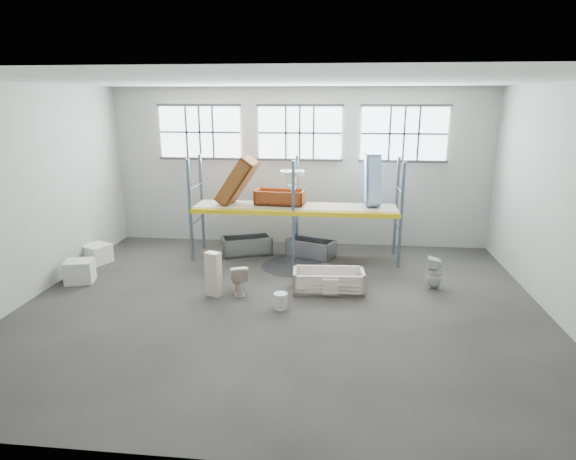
# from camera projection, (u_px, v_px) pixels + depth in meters

# --- Properties ---
(floor) EXTENTS (12.00, 10.00, 0.10)m
(floor) POSITION_uv_depth(u_px,v_px,m) (281.00, 307.00, 11.11)
(floor) COLOR #46423C
(floor) RESTS_ON ground
(ceiling) EXTENTS (12.00, 10.00, 0.10)m
(ceiling) POSITION_uv_depth(u_px,v_px,m) (280.00, 78.00, 9.75)
(ceiling) COLOR silver
(ceiling) RESTS_ON ground
(wall_back) EXTENTS (12.00, 0.10, 5.00)m
(wall_back) POSITION_uv_depth(u_px,v_px,m) (300.00, 168.00, 15.27)
(wall_back) COLOR #A4A499
(wall_back) RESTS_ON ground
(wall_front) EXTENTS (12.00, 0.10, 5.00)m
(wall_front) POSITION_uv_depth(u_px,v_px,m) (229.00, 288.00, 5.59)
(wall_front) COLOR #B3B2A6
(wall_front) RESTS_ON ground
(wall_left) EXTENTS (0.10, 10.00, 5.00)m
(wall_left) POSITION_uv_depth(u_px,v_px,m) (22.00, 194.00, 11.05)
(wall_left) COLOR #A5A498
(wall_left) RESTS_ON ground
(wall_right) EXTENTS (0.10, 10.00, 5.00)m
(wall_right) POSITION_uv_depth(u_px,v_px,m) (572.00, 206.00, 9.81)
(wall_right) COLOR #A6A599
(wall_right) RESTS_ON ground
(window_left) EXTENTS (2.60, 0.04, 1.60)m
(window_left) POSITION_uv_depth(u_px,v_px,m) (200.00, 132.00, 15.20)
(window_left) COLOR white
(window_left) RESTS_ON wall_back
(window_mid) EXTENTS (2.60, 0.04, 1.60)m
(window_mid) POSITION_uv_depth(u_px,v_px,m) (300.00, 133.00, 14.87)
(window_mid) COLOR white
(window_mid) RESTS_ON wall_back
(window_right) EXTENTS (2.60, 0.04, 1.60)m
(window_right) POSITION_uv_depth(u_px,v_px,m) (404.00, 134.00, 14.54)
(window_right) COLOR white
(window_right) RESTS_ON wall_back
(rack_upright_la) EXTENTS (0.08, 0.08, 3.00)m
(rack_upright_la) POSITION_uv_depth(u_px,v_px,m) (190.00, 211.00, 13.78)
(rack_upright_la) COLOR slate
(rack_upright_la) RESTS_ON floor
(rack_upright_lb) EXTENTS (0.08, 0.08, 3.00)m
(rack_upright_lb) POSITION_uv_depth(u_px,v_px,m) (202.00, 202.00, 14.93)
(rack_upright_lb) COLOR slate
(rack_upright_lb) RESTS_ON floor
(rack_upright_ma) EXTENTS (0.08, 0.08, 3.00)m
(rack_upright_ma) POSITION_uv_depth(u_px,v_px,m) (293.00, 213.00, 13.48)
(rack_upright_ma) COLOR slate
(rack_upright_ma) RESTS_ON floor
(rack_upright_mb) EXTENTS (0.08, 0.08, 3.00)m
(rack_upright_mb) POSITION_uv_depth(u_px,v_px,m) (297.00, 204.00, 14.62)
(rack_upright_mb) COLOR slate
(rack_upright_mb) RESTS_ON floor
(rack_upright_ra) EXTENTS (0.08, 0.08, 3.00)m
(rack_upright_ra) POSITION_uv_depth(u_px,v_px,m) (401.00, 216.00, 13.17)
(rack_upright_ra) COLOR slate
(rack_upright_ra) RESTS_ON floor
(rack_upright_rb) EXTENTS (0.08, 0.08, 3.00)m
(rack_upright_rb) POSITION_uv_depth(u_px,v_px,m) (396.00, 207.00, 14.32)
(rack_upright_rb) COLOR slate
(rack_upright_rb) RESTS_ON floor
(rack_beam_front) EXTENTS (6.00, 0.10, 0.14)m
(rack_beam_front) POSITION_uv_depth(u_px,v_px,m) (293.00, 213.00, 13.48)
(rack_beam_front) COLOR yellow
(rack_beam_front) RESTS_ON floor
(rack_beam_back) EXTENTS (6.00, 0.10, 0.14)m
(rack_beam_back) POSITION_uv_depth(u_px,v_px,m) (297.00, 204.00, 14.62)
(rack_beam_back) COLOR yellow
(rack_beam_back) RESTS_ON floor
(shelf_deck) EXTENTS (5.90, 1.10, 0.03)m
(shelf_deck) POSITION_uv_depth(u_px,v_px,m) (295.00, 206.00, 14.03)
(shelf_deck) COLOR gray
(shelf_deck) RESTS_ON floor
(wet_patch) EXTENTS (1.80, 1.80, 0.00)m
(wet_patch) POSITION_uv_depth(u_px,v_px,m) (292.00, 266.00, 13.69)
(wet_patch) COLOR black
(wet_patch) RESTS_ON floor
(bathtub_beige) EXTENTS (1.82, 0.95, 0.52)m
(bathtub_beige) POSITION_uv_depth(u_px,v_px,m) (328.00, 281.00, 11.88)
(bathtub_beige) COLOR beige
(bathtub_beige) RESTS_ON floor
(cistern_spare) EXTENTS (0.41, 0.25, 0.37)m
(cistern_spare) POSITION_uv_depth(u_px,v_px,m) (330.00, 286.00, 11.49)
(cistern_spare) COLOR beige
(cistern_spare) RESTS_ON bathtub_beige
(sink_in_tub) EXTENTS (0.55, 0.55, 0.16)m
(sink_in_tub) POSITION_uv_depth(u_px,v_px,m) (302.00, 288.00, 11.65)
(sink_in_tub) COLOR beige
(sink_in_tub) RESTS_ON bathtub_beige
(toilet_beige) EXTENTS (0.64, 0.83, 0.75)m
(toilet_beige) POSITION_uv_depth(u_px,v_px,m) (238.00, 278.00, 11.71)
(toilet_beige) COLOR beige
(toilet_beige) RESTS_ON floor
(cistern_tall) EXTENTS (0.41, 0.34, 1.09)m
(cistern_tall) POSITION_uv_depth(u_px,v_px,m) (214.00, 274.00, 11.51)
(cistern_tall) COLOR beige
(cistern_tall) RESTS_ON floor
(toilet_white) EXTENTS (0.43, 0.42, 0.82)m
(toilet_white) POSITION_uv_depth(u_px,v_px,m) (435.00, 273.00, 11.99)
(toilet_white) COLOR silver
(toilet_white) RESTS_ON floor
(steel_tub_left) EXTENTS (1.64, 1.19, 0.55)m
(steel_tub_left) POSITION_uv_depth(u_px,v_px,m) (247.00, 245.00, 14.66)
(steel_tub_left) COLOR #999DA1
(steel_tub_left) RESTS_ON floor
(steel_tub_right) EXTENTS (1.57, 1.17, 0.52)m
(steel_tub_right) POSITION_uv_depth(u_px,v_px,m) (310.00, 248.00, 14.45)
(steel_tub_right) COLOR #A9AAB2
(steel_tub_right) RESTS_ON floor
(rust_tub_flat) EXTENTS (1.51, 0.81, 0.41)m
(rust_tub_flat) POSITION_uv_depth(u_px,v_px,m) (280.00, 197.00, 14.12)
(rust_tub_flat) COLOR brown
(rust_tub_flat) RESTS_ON shelf_deck
(rust_tub_tilted) EXTENTS (1.34, 0.92, 1.51)m
(rust_tub_tilted) POSITION_uv_depth(u_px,v_px,m) (237.00, 181.00, 13.96)
(rust_tub_tilted) COLOR brown
(rust_tub_tilted) RESTS_ON shelf_deck
(sink_on_shelf) EXTENTS (0.86, 0.78, 0.62)m
(sink_on_shelf) POSITION_uv_depth(u_px,v_px,m) (292.00, 191.00, 13.63)
(sink_on_shelf) COLOR silver
(sink_on_shelf) RESTS_ON rust_tub_flat
(blue_tub_upright) EXTENTS (0.51, 0.72, 1.49)m
(blue_tub_upright) POSITION_uv_depth(u_px,v_px,m) (372.00, 179.00, 13.77)
(blue_tub_upright) COLOR #9CC3F2
(blue_tub_upright) RESTS_ON shelf_deck
(bucket) EXTENTS (0.40, 0.40, 0.37)m
(bucket) POSITION_uv_depth(u_px,v_px,m) (281.00, 301.00, 10.87)
(bucket) COLOR beige
(bucket) RESTS_ON floor
(carton_near) EXTENTS (0.81, 0.74, 0.59)m
(carton_near) POSITION_uv_depth(u_px,v_px,m) (80.00, 271.00, 12.40)
(carton_near) COLOR beige
(carton_near) RESTS_ON floor
(carton_far) EXTENTS (0.86, 0.86, 0.54)m
(carton_far) POSITION_uv_depth(u_px,v_px,m) (97.00, 254.00, 13.88)
(carton_far) COLOR silver
(carton_far) RESTS_ON floor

